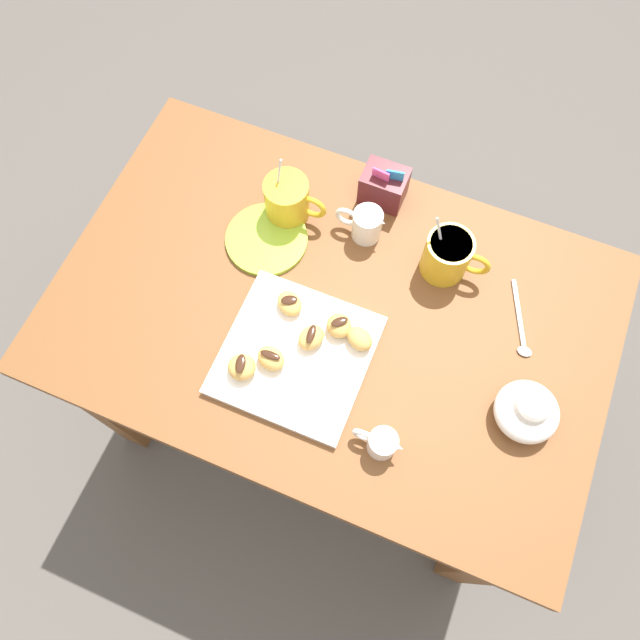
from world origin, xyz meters
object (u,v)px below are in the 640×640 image
Objects in this scene: beignet_0 at (290,303)px; beignet_3 at (360,339)px; coffee_mug_mustard_right at (448,255)px; beignet_4 at (339,326)px; sugar_caddy at (385,186)px; beignet_1 at (311,337)px; beignet_5 at (242,367)px; dining_table at (331,336)px; coffee_mug_mustard_left at (288,199)px; beignet_2 at (271,358)px; pastry_plate_square at (296,355)px; ice_cream_bowl at (527,411)px; saucer_lime_left at (267,239)px; chocolate_sauce_pitcher at (382,443)px; cream_pitcher_white at (365,223)px.

beignet_3 is (0.15, -0.02, 0.00)m from beignet_0.
beignet_4 is at bearing -124.32° from coffee_mug_mustard_right.
beignet_4 is at bearing -85.33° from sugar_caddy.
sugar_caddy is at bearing 87.92° from beignet_1.
beignet_1 is 0.14m from beignet_5.
coffee_mug_mustard_right reaches higher than dining_table.
beignet_2 is (0.10, -0.32, -0.02)m from coffee_mug_mustard_left.
pastry_plate_square is at bearing 40.78° from beignet_5.
beignet_4 is at bearing 53.68° from pastry_plate_square.
ice_cream_bowl is 0.37m from beignet_4.
beignet_5 is at bearing -132.88° from beignet_1.
saucer_lime_left is at bearing -101.65° from coffee_mug_mustard_left.
sugar_caddy is 1.15× the size of chocolate_sauce_pitcher.
beignet_2 is at bearing -169.86° from ice_cream_bowl.
coffee_mug_mustard_right is 0.32m from ice_cream_bowl.
beignet_5 is (-0.11, -0.18, 0.17)m from dining_table.
dining_table is at bearing 66.24° from beignet_2.
beignet_2 is 0.06m from beignet_5.
sugar_caddy is 1.99× the size of beignet_3.
beignet_4 is (0.09, 0.11, 0.00)m from beignet_2.
saucer_lime_left is 3.13× the size of beignet_3.
beignet_3 and beignet_4 have the same top height.
chocolate_sauce_pitcher reaches higher than saucer_lime_left.
coffee_mug_mustard_left is 0.29m from beignet_4.
pastry_plate_square is 5.01× the size of beignet_3.
coffee_mug_mustard_left is 2.72× the size of beignet_1.
coffee_mug_mustard_right is 0.38m from chocolate_sauce_pitcher.
coffee_mug_mustard_left is at bearing 78.35° from saucer_lime_left.
cream_pitcher_white is 1.94× the size of beignet_1.
beignet_2 is (-0.07, -0.43, -0.01)m from sugar_caddy.
dining_table is 7.33× the size of coffee_mug_mustard_left.
ice_cream_bowl is at bearing -15.15° from saucer_lime_left.
ice_cream_bowl is 0.26m from chocolate_sauce_pitcher.
beignet_1 is at bearing -159.27° from beignet_3.
beignet_2 reaches higher than beignet_0.
pastry_plate_square is 0.35m from coffee_mug_mustard_right.
beignet_3 is 0.05m from beignet_4.
ice_cream_bowl is at bearing 2.27° from beignet_1.
beignet_0 is 1.00× the size of beignet_2.
saucer_lime_left is at bearing 148.10° from beignet_4.
pastry_plate_square is 2.90× the size of chocolate_sauce_pitcher.
cream_pitcher_white is at bearing 114.82° from chocolate_sauce_pitcher.
beignet_2 is at bearing -99.87° from cream_pitcher_white.
ice_cream_bowl is 1.26× the size of chocolate_sauce_pitcher.
beignet_2 is at bearing -130.37° from beignet_4.
chocolate_sauce_pitcher reaches higher than beignet_5.
beignet_4 is (-0.37, 0.03, -0.00)m from ice_cream_bowl.
coffee_mug_mustard_left is at bearing 131.90° from chocolate_sauce_pitcher.
coffee_mug_mustard_right is at bearing 0.00° from coffee_mug_mustard_left.
beignet_0 is at bearing 173.41° from beignet_3.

